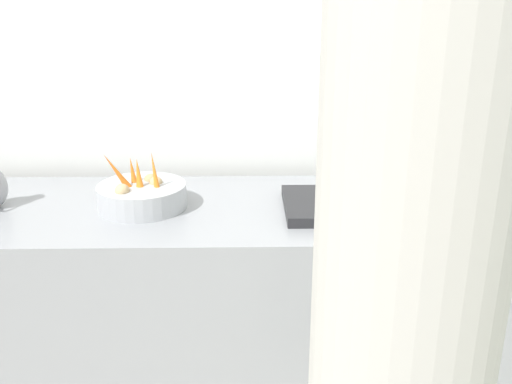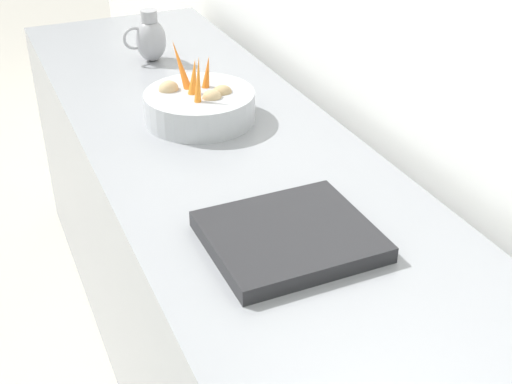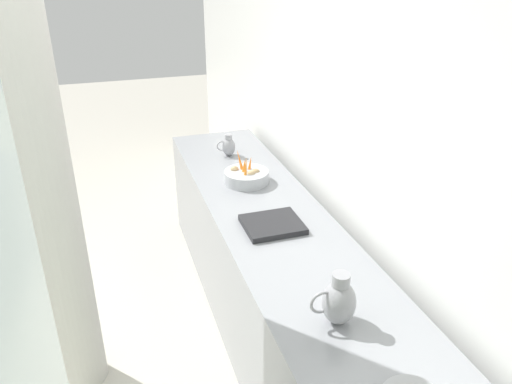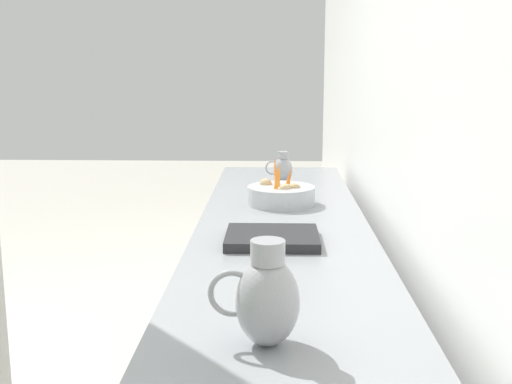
{
  "view_description": "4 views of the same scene",
  "coord_description": "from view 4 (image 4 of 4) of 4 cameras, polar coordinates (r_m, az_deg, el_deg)",
  "views": [
    {
      "loc": [
        0.47,
        -0.1,
        1.62
      ],
      "look_at": [
        -1.3,
        -0.07,
        0.99
      ],
      "focal_mm": 40.61,
      "sensor_mm": 36.0,
      "label": 1
    },
    {
      "loc": [
        -0.9,
        1.24,
        1.71
      ],
      "look_at": [
        -1.4,
        0.11,
        0.97
      ],
      "focal_mm": 48.1,
      "sensor_mm": 36.0,
      "label": 2
    },
    {
      "loc": [
        -0.56,
        2.61,
        2.37
      ],
      "look_at": [
        -1.42,
        -0.08,
        0.99
      ],
      "focal_mm": 35.19,
      "sensor_mm": 36.0,
      "label": 3
    },
    {
      "loc": [
        -1.45,
        2.47,
        1.52
      ],
      "look_at": [
        -1.38,
        0.12,
        1.05
      ],
      "focal_mm": 45.22,
      "sensor_mm": 36.0,
      "label": 4
    }
  ],
  "objects": [
    {
      "name": "tile_wall_left",
      "position": [
        1.92,
        16.96,
        10.23
      ],
      "size": [
        0.1,
        8.38,
        3.0
      ],
      "primitive_type": "cube",
      "color": "white",
      "rests_on": "ground_plane"
    },
    {
      "name": "metal_pitcher_tall",
      "position": [
        1.51,
        0.92,
        -9.4
      ],
      "size": [
        0.21,
        0.15,
        0.25
      ],
      "color": "#939399",
      "rests_on": "prep_counter"
    },
    {
      "name": "vegetable_colander",
      "position": [
        3.01,
        2.23,
        -0.23
      ],
      "size": [
        0.32,
        0.32,
        0.21
      ],
      "color": "#ADAFB5",
      "rests_on": "prep_counter"
    },
    {
      "name": "counter_sink_basin",
      "position": [
        2.37,
        1.44,
        -4.07
      ],
      "size": [
        0.34,
        0.3,
        0.04
      ],
      "primitive_type": "cube",
      "color": "#232326",
      "rests_on": "prep_counter"
    },
    {
      "name": "prep_counter",
      "position": [
        2.6,
        2.38,
        -13.38
      ],
      "size": [
        0.71,
        3.37,
        0.87
      ],
      "primitive_type": "cube",
      "color": "gray",
      "rests_on": "ground_plane"
    },
    {
      "name": "metal_pitcher_short",
      "position": [
        3.52,
        2.37,
        2.03
      ],
      "size": [
        0.15,
        0.1,
        0.18
      ],
      "color": "#939399",
      "rests_on": "prep_counter"
    }
  ]
}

